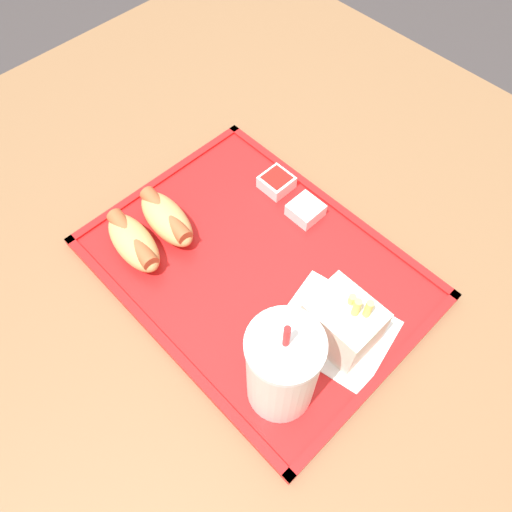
{
  "coord_description": "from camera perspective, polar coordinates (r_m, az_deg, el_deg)",
  "views": [
    {
      "loc": [
        -0.23,
        0.26,
        1.32
      ],
      "look_at": [
        0.02,
        0.01,
        0.75
      ],
      "focal_mm": 35.0,
      "sensor_mm": 36.0,
      "label": 1
    }
  ],
  "objects": [
    {
      "name": "food_tray",
      "position": [
        0.7,
        -0.0,
        -1.5
      ],
      "size": [
        0.45,
        0.34,
        0.01
      ],
      "color": "red",
      "rests_on": "dining_table"
    },
    {
      "name": "hot_dog_far",
      "position": [
        0.71,
        -13.84,
        1.6
      ],
      "size": [
        0.12,
        0.06,
        0.04
      ],
      "color": "tan",
      "rests_on": "food_tray"
    },
    {
      "name": "ground_plane",
      "position": [
        1.37,
        1.17,
        -17.27
      ],
      "size": [
        8.0,
        8.0,
        0.0
      ],
      "primitive_type": "plane",
      "color": "#383333"
    },
    {
      "name": "paper_napkin",
      "position": [
        0.66,
        9.01,
        -8.29
      ],
      "size": [
        0.16,
        0.14,
        0.0
      ],
      "color": "white",
      "rests_on": "food_tray"
    },
    {
      "name": "sauce_cup_ketchup",
      "position": [
        0.78,
        2.36,
        8.45
      ],
      "size": [
        0.04,
        0.04,
        0.02
      ],
      "color": "silver",
      "rests_on": "food_tray"
    },
    {
      "name": "fries_carton",
      "position": [
        0.62,
        9.89,
        -7.59
      ],
      "size": [
        0.08,
        0.07,
        0.11
      ],
      "color": "silver",
      "rests_on": "food_tray"
    },
    {
      "name": "dining_table",
      "position": [
        1.03,
        1.52,
        -12.15
      ],
      "size": [
        1.33,
        1.16,
        0.71
      ],
      "color": "brown",
      "rests_on": "ground_plane"
    },
    {
      "name": "hot_dog_near",
      "position": [
        0.73,
        -10.19,
        4.3
      ],
      "size": [
        0.12,
        0.06,
        0.04
      ],
      "color": "tan",
      "rests_on": "food_tray"
    },
    {
      "name": "sauce_cup_mayo",
      "position": [
        0.74,
        5.69,
        5.28
      ],
      "size": [
        0.04,
        0.04,
        0.02
      ],
      "color": "silver",
      "rests_on": "food_tray"
    },
    {
      "name": "soda_cup",
      "position": [
        0.56,
        3.02,
        -12.8
      ],
      "size": [
        0.08,
        0.08,
        0.18
      ],
      "color": "silver",
      "rests_on": "food_tray"
    }
  ]
}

